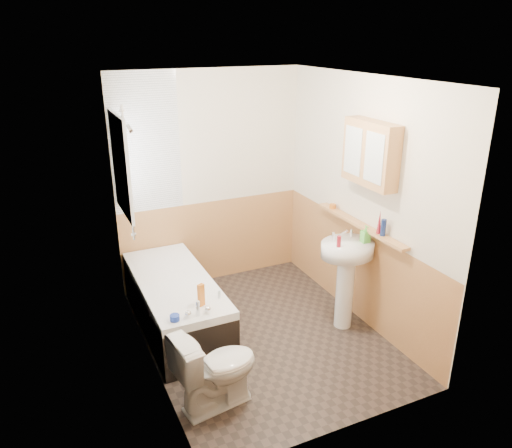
% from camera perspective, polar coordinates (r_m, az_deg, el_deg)
% --- Properties ---
extents(floor, '(2.80, 2.80, 0.00)m').
position_cam_1_polar(floor, '(5.15, 0.72, -12.58)').
color(floor, '#2B231E').
rests_on(floor, ground).
extents(ceiling, '(2.80, 2.80, 0.00)m').
position_cam_1_polar(ceiling, '(4.30, 0.87, 16.35)').
color(ceiling, white).
rests_on(ceiling, ground).
extents(wall_back, '(2.20, 0.02, 2.50)m').
position_cam_1_polar(wall_back, '(5.81, -5.23, 4.99)').
color(wall_back, beige).
rests_on(wall_back, ground).
extents(wall_front, '(2.20, 0.02, 2.50)m').
position_cam_1_polar(wall_front, '(3.47, 10.95, -6.91)').
color(wall_front, beige).
rests_on(wall_front, ground).
extents(wall_left, '(0.02, 2.80, 2.50)m').
position_cam_1_polar(wall_left, '(4.25, -12.85, -1.67)').
color(wall_left, beige).
rests_on(wall_left, ground).
extents(wall_right, '(0.02, 2.80, 2.50)m').
position_cam_1_polar(wall_right, '(5.13, 12.06, 2.37)').
color(wall_right, beige).
rests_on(wall_right, ground).
extents(wainscot_right, '(0.01, 2.80, 1.00)m').
position_cam_1_polar(wainscot_right, '(5.40, 11.27, -5.22)').
color(wainscot_right, tan).
rests_on(wainscot_right, wall_right).
extents(wainscot_front, '(2.20, 0.01, 1.00)m').
position_cam_1_polar(wainscot_front, '(3.89, 9.97, -16.59)').
color(wainscot_front, tan).
rests_on(wainscot_front, wall_front).
extents(wainscot_back, '(2.20, 0.01, 1.00)m').
position_cam_1_polar(wainscot_back, '(6.05, -4.93, -1.90)').
color(wainscot_back, tan).
rests_on(wainscot_back, wall_back).
extents(tile_cladding_left, '(0.01, 2.80, 2.50)m').
position_cam_1_polar(tile_cladding_left, '(4.25, -12.57, -1.62)').
color(tile_cladding_left, white).
rests_on(tile_cladding_left, wall_left).
extents(tile_return_back, '(0.75, 0.01, 1.50)m').
position_cam_1_polar(tile_return_back, '(5.48, -12.55, 8.97)').
color(tile_return_back, white).
rests_on(tile_return_back, wall_back).
extents(window, '(0.03, 0.79, 0.99)m').
position_cam_1_polar(window, '(5.02, -15.10, 6.49)').
color(window, white).
rests_on(window, wall_left).
extents(bathtub, '(0.70, 1.70, 0.68)m').
position_cam_1_polar(bathtub, '(5.21, -9.16, -8.80)').
color(bathtub, black).
rests_on(bathtub, floor).
extents(shower_riser, '(0.11, 0.09, 1.30)m').
position_cam_1_polar(shower_riser, '(4.80, -14.39, 6.60)').
color(shower_riser, silver).
rests_on(shower_riser, wall_left).
extents(toilet, '(0.75, 0.50, 0.69)m').
position_cam_1_polar(toilet, '(4.16, -4.58, -16.16)').
color(toilet, white).
rests_on(toilet, floor).
extents(sink, '(0.55, 0.44, 1.06)m').
position_cam_1_polar(sink, '(5.06, 10.28, -4.86)').
color(sink, white).
rests_on(sink, floor).
extents(pine_shelf, '(0.10, 1.38, 0.03)m').
position_cam_1_polar(pine_shelf, '(5.09, 11.78, -0.07)').
color(pine_shelf, tan).
rests_on(pine_shelf, wall_right).
extents(medicine_cabinet, '(0.17, 0.67, 0.60)m').
position_cam_1_polar(medicine_cabinet, '(4.78, 12.93, 7.86)').
color(medicine_cabinet, tan).
rests_on(medicine_cabinet, wall_right).
extents(foam_can, '(0.05, 0.05, 0.16)m').
position_cam_1_polar(foam_can, '(4.80, 14.35, -0.40)').
color(foam_can, navy).
rests_on(foam_can, pine_shelf).
extents(green_bottle, '(0.06, 0.06, 0.23)m').
position_cam_1_polar(green_bottle, '(4.83, 13.93, 0.21)').
color(green_bottle, maroon).
rests_on(green_bottle, pine_shelf).
extents(black_jar, '(0.09, 0.09, 0.05)m').
position_cam_1_polar(black_jar, '(5.46, 8.76, 2.02)').
color(black_jar, orange).
rests_on(black_jar, pine_shelf).
extents(soap_bottle, '(0.09, 0.18, 0.08)m').
position_cam_1_polar(soap_bottle, '(4.97, 12.37, -1.62)').
color(soap_bottle, '#59C647').
rests_on(soap_bottle, sink).
extents(clear_bottle, '(0.05, 0.05, 0.11)m').
position_cam_1_polar(clear_bottle, '(4.81, 9.45, -1.98)').
color(clear_bottle, maroon).
rests_on(clear_bottle, sink).
extents(blue_gel, '(0.07, 0.06, 0.21)m').
position_cam_1_polar(blue_gel, '(4.55, -6.29, -8.07)').
color(blue_gel, orange).
rests_on(blue_gel, bathtub).
extents(cream_jar, '(0.11, 0.11, 0.05)m').
position_cam_1_polar(cream_jar, '(4.40, -9.27, -10.53)').
color(cream_jar, '#19339E').
rests_on(cream_jar, bathtub).
extents(orange_bottle, '(0.03, 0.03, 0.08)m').
position_cam_1_polar(orange_bottle, '(4.68, -4.23, -8.02)').
color(orange_bottle, silver).
rests_on(orange_bottle, bathtub).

